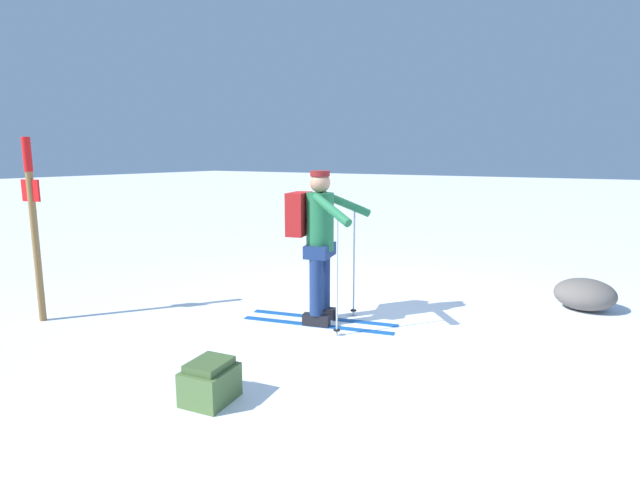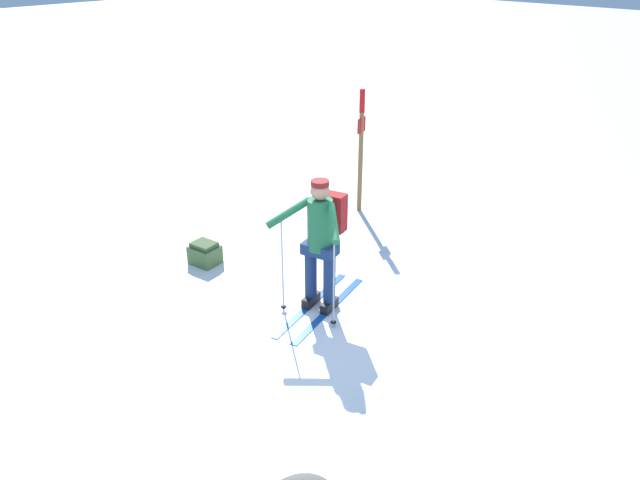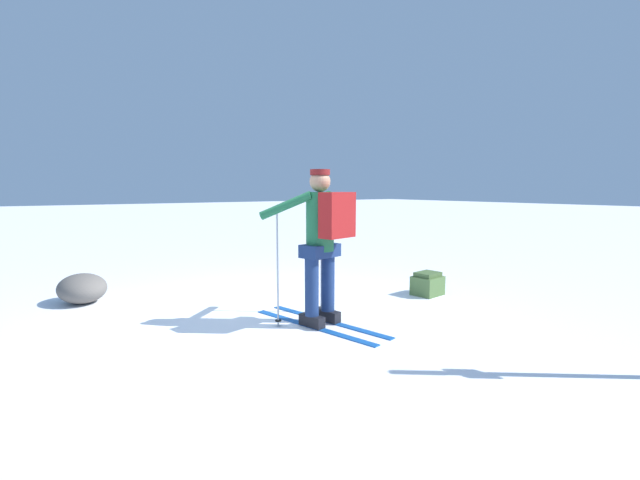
% 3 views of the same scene
% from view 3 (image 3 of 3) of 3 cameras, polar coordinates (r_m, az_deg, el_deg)
% --- Properties ---
extents(ground_plane, '(80.00, 80.00, 0.00)m').
position_cam_3_polar(ground_plane, '(5.14, -7.26, -10.14)').
color(ground_plane, white).
extents(skier, '(1.77, 0.97, 1.70)m').
position_cam_3_polar(skier, '(4.60, 0.31, 0.49)').
color(skier, '#144C9E').
rests_on(skier, ground_plane).
extents(dropped_backpack, '(0.38, 0.43, 0.33)m').
position_cam_3_polar(dropped_backpack, '(6.26, 14.14, -5.72)').
color(dropped_backpack, '#4C6B38').
rests_on(dropped_backpack, ground_plane).
extents(rock_boulder, '(0.70, 0.60, 0.39)m').
position_cam_3_polar(rock_boulder, '(6.47, -29.14, -5.65)').
color(rock_boulder, '#5B5651').
rests_on(rock_boulder, ground_plane).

